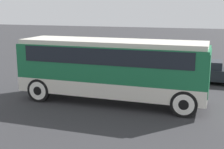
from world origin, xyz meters
TOP-DOWN VIEW (x-y plane):
  - ground_plane at (0.00, 0.00)m, footprint 120.00×120.00m
  - tour_bus at (0.10, -0.00)m, footprint 9.36×2.67m
  - parked_car_near at (2.57, 8.10)m, footprint 4.73×1.96m
  - parked_car_mid at (4.31, 5.86)m, footprint 4.36×1.80m

SIDE VIEW (x-z plane):
  - ground_plane at x=0.00m, z-range 0.00..0.00m
  - parked_car_mid at x=4.31m, z-range 0.01..1.43m
  - parked_car_near at x=2.57m, z-range -0.01..1.45m
  - tour_bus at x=0.10m, z-range 0.33..3.48m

